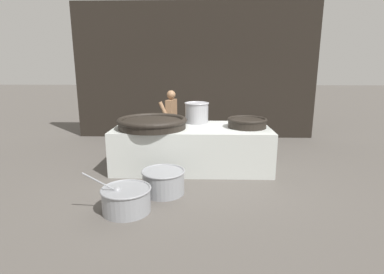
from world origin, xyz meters
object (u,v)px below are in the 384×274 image
giant_wok_far (247,122)px  prep_bowl_meat (164,181)px  stock_pot (197,112)px  giant_wok_near (152,123)px  cook (171,119)px  prep_bowl_vegetables (126,198)px

giant_wok_far → prep_bowl_meat: bearing=-139.3°
giant_wok_far → stock_pot: size_ratio=1.49×
giant_wok_near → giant_wok_far: 1.96m
giant_wok_far → cook: size_ratio=0.53×
giant_wok_near → prep_bowl_meat: giant_wok_near is taller
stock_pot → prep_bowl_meat: stock_pot is taller
giant_wok_near → stock_pot: (0.90, 0.62, 0.13)m
stock_pot → cook: cook is taller
prep_bowl_vegetables → giant_wok_far: bearing=44.7°
giant_wok_near → prep_bowl_vegetables: giant_wok_near is taller
prep_bowl_meat → giant_wok_near: bearing=106.6°
giant_wok_near → cook: cook is taller
prep_bowl_vegetables → prep_bowl_meat: 0.83m
giant_wok_far → prep_bowl_vegetables: giant_wok_far is taller
giant_wok_far → giant_wok_near: bearing=-176.1°
giant_wok_near → stock_pot: 1.10m
giant_wok_far → cook: (-1.70, 1.23, -0.15)m
stock_pot → cook: size_ratio=0.35×
giant_wok_far → prep_bowl_vegetables: (-2.06, -2.04, -0.79)m
giant_wok_near → prep_bowl_meat: (0.37, -1.23, -0.77)m
giant_wok_far → cook: cook is taller
stock_pot → prep_bowl_vegetables: (-1.01, -2.53, -0.92)m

